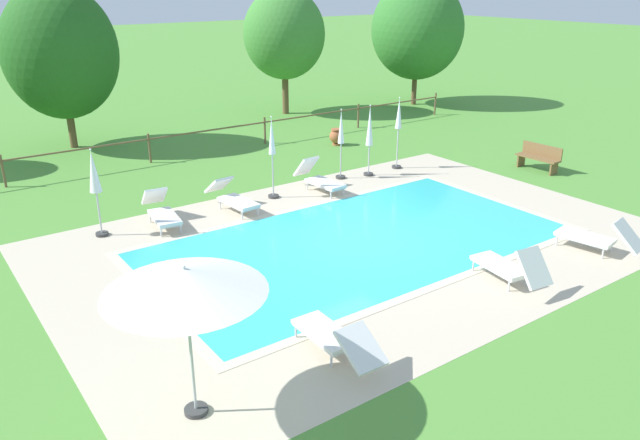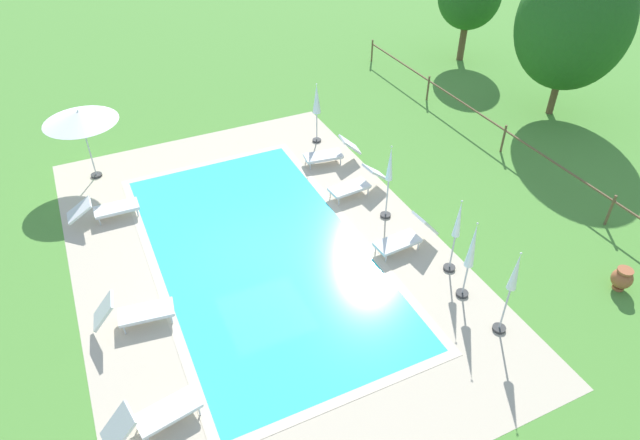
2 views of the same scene
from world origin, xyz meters
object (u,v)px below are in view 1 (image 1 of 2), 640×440
patio_umbrella_open_foreground (185,281)px  wooden_bench_lawn_side (539,157)px  sun_lounger_south_near_corner (162,211)px  tree_east_mid (417,29)px  patio_umbrella_closed_row_mid_west (272,147)px  patio_umbrella_closed_row_centre (399,123)px  tree_west_mid (284,34)px  patio_umbrella_closed_row_mid_east (370,132)px  terracotta_urn_near_fence (336,136)px  sun_lounger_north_mid (597,237)px  patio_umbrella_closed_row_west (341,136)px  sun_lounger_north_near_steps (320,178)px  tree_centre (60,52)px  patio_umbrella_closed_row_east (94,177)px  sun_lounger_north_far (233,197)px  sun_lounger_south_mid (335,337)px  sun_lounger_north_end (510,267)px

patio_umbrella_open_foreground → wooden_bench_lawn_side: patio_umbrella_open_foreground is taller
sun_lounger_south_near_corner → wooden_bench_lawn_side: (12.35, -2.71, 0.09)m
tree_east_mid → patio_umbrella_closed_row_mid_west: bearing=-148.7°
patio_umbrella_closed_row_centre → tree_west_mid: bearing=79.2°
patio_umbrella_open_foreground → patio_umbrella_closed_row_mid_east: (9.83, 7.74, -0.74)m
patio_umbrella_closed_row_mid_east → terracotta_urn_near_fence: size_ratio=3.61×
patio_umbrella_closed_row_mid_west → sun_lounger_north_mid: bearing=-62.0°
patio_umbrella_closed_row_west → wooden_bench_lawn_side: size_ratio=1.51×
patio_umbrella_closed_row_centre → terracotta_urn_near_fence: patio_umbrella_closed_row_centre is taller
wooden_bench_lawn_side → terracotta_urn_near_fence: (-3.55, 6.71, -0.11)m
sun_lounger_north_near_steps → patio_umbrella_closed_row_mid_west: (-1.50, 0.27, 1.16)m
patio_umbrella_closed_row_mid_west → terracotta_urn_near_fence: (5.28, 3.88, -1.20)m
patio_umbrella_open_foreground → sun_lounger_north_mid: bearing=-0.9°
sun_lounger_north_mid → tree_centre: size_ratio=0.33×
sun_lounger_north_near_steps → tree_east_mid: size_ratio=0.31×
patio_umbrella_closed_row_mid_east → patio_umbrella_closed_row_east: size_ratio=1.03×
sun_lounger_north_far → sun_lounger_north_near_steps: bearing=-1.1°
sun_lounger_north_near_steps → sun_lounger_south_mid: size_ratio=0.94×
patio_umbrella_closed_row_centre → patio_umbrella_closed_row_east: 10.15m
terracotta_urn_near_fence → tree_centre: bearing=146.1°
sun_lounger_south_near_corner → tree_west_mid: (10.51, 10.32, 3.31)m
sun_lounger_north_near_steps → patio_umbrella_open_foreground: size_ratio=0.78×
sun_lounger_north_far → patio_umbrella_closed_row_east: (-3.61, 0.26, 1.18)m
patio_umbrella_open_foreground → tree_centre: bearing=80.4°
sun_lounger_north_end → patio_umbrella_open_foreground: patio_umbrella_open_foreground is taller
sun_lounger_north_mid → patio_umbrella_closed_row_east: size_ratio=0.88×
sun_lounger_north_mid → sun_lounger_north_end: (-3.01, 0.16, 0.01)m
terracotta_urn_near_fence → tree_east_mid: tree_east_mid is taller
sun_lounger_north_near_steps → sun_lounger_south_mid: 8.93m
patio_umbrella_closed_row_mid_east → terracotta_urn_near_fence: 4.26m
patio_umbrella_closed_row_centre → patio_umbrella_closed_row_west: bearing=175.1°
sun_lounger_north_near_steps → wooden_bench_lawn_side: sun_lounger_north_near_steps is taller
sun_lounger_north_far → patio_umbrella_closed_row_west: (4.25, 0.56, 1.04)m
sun_lounger_north_mid → sun_lounger_south_near_corner: sun_lounger_north_mid is taller
sun_lounger_north_mid → patio_umbrella_closed_row_mid_east: size_ratio=0.85×
sun_lounger_south_near_corner → patio_umbrella_closed_row_west: 6.42m
sun_lounger_south_mid → patio_umbrella_closed_row_centre: (8.56, 7.83, 1.22)m
terracotta_urn_near_fence → tree_centre: (-8.44, 5.66, 3.23)m
sun_lounger_south_mid → sun_lounger_north_mid: bearing=-1.2°
sun_lounger_north_end → wooden_bench_lawn_side: bearing=32.3°
sun_lounger_north_near_steps → patio_umbrella_closed_row_mid_east: 2.50m
wooden_bench_lawn_side → terracotta_urn_near_fence: bearing=117.9°
sun_lounger_north_mid → patio_umbrella_closed_row_mid_west: 8.95m
sun_lounger_north_end → sun_lounger_south_near_corner: 8.89m
sun_lounger_north_end → wooden_bench_lawn_side: size_ratio=1.27×
terracotta_urn_near_fence → tree_west_mid: size_ratio=0.11×
sun_lounger_north_end → terracotta_urn_near_fence: (4.12, 11.56, -0.04)m
patio_umbrella_closed_row_mid_west → patio_umbrella_closed_row_mid_east: 3.74m
patio_umbrella_closed_row_mid_east → patio_umbrella_open_foreground: bearing=-141.8°
patio_umbrella_closed_row_west → tree_centre: bearing=122.9°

